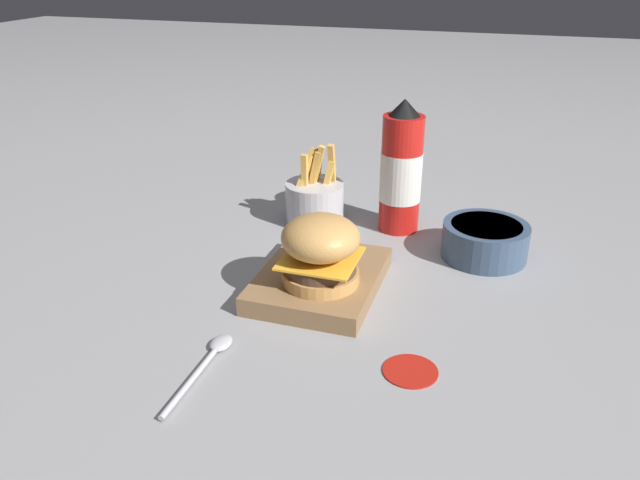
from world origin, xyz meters
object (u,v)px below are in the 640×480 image
fries_basket (315,201)px  spoon (210,357)px  serving_board (320,280)px  side_bowl (485,240)px  burger (321,250)px  ketchup_bottle (401,172)px

fries_basket → spoon: size_ratio=0.89×
serving_board → side_bowl: bearing=129.0°
serving_board → burger: (0.03, 0.01, 0.06)m
fries_basket → spoon: bearing=1.4°
fries_basket → side_bowl: bearing=81.0°
serving_board → side_bowl: 0.28m
side_bowl → spoon: side_bowl is taller
burger → spoon: burger is taller
serving_board → ketchup_bottle: 0.27m
burger → ketchup_bottle: size_ratio=0.47×
burger → spoon: (0.18, -0.08, -0.07)m
ketchup_bottle → fries_basket: ketchup_bottle is taller
serving_board → ketchup_bottle: ketchup_bottle is taller
ketchup_bottle → spoon: 0.48m
serving_board → ketchup_bottle: (-0.24, 0.07, 0.09)m
burger → side_bowl: 0.29m
serving_board → fries_basket: 0.24m
serving_board → spoon: 0.22m
serving_board → spoon: bearing=-19.1°
fries_basket → side_bowl: fries_basket is taller
side_bowl → serving_board: bearing=-51.0°
serving_board → side_bowl: side_bowl is taller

